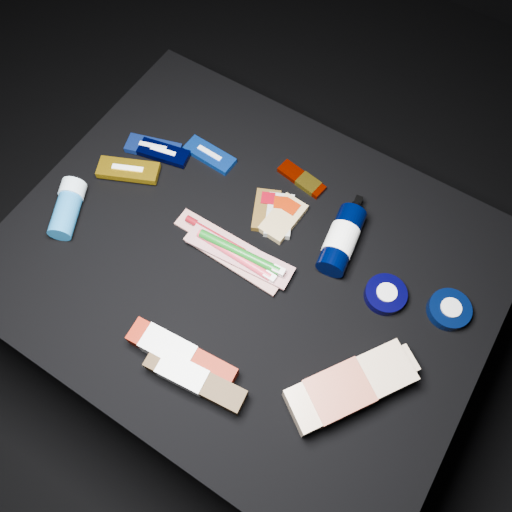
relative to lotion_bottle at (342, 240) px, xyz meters
The scene contains 20 objects.
ground 0.47m from the lotion_bottle, 138.07° to the right, with size 3.00×3.00×0.00m, color black.
cloth_table 0.30m from the lotion_bottle, 138.07° to the right, with size 0.98×0.78×0.40m, color black.
luna_bar_0 0.36m from the lotion_bottle, behind, with size 0.12×0.05×0.02m.
luna_bar_1 0.47m from the lotion_bottle, behind, with size 0.13×0.08×0.02m.
luna_bar_2 0.44m from the lotion_bottle, behind, with size 0.12×0.07×0.02m.
luna_bar_3 0.49m from the lotion_bottle, 169.13° to the right, with size 0.14×0.10×0.02m.
clif_bar_0 0.17m from the lotion_bottle, behind, with size 0.09×0.11×0.02m.
clif_bar_1 0.14m from the lotion_bottle, behind, with size 0.09×0.12×0.02m.
clif_bar_2 0.13m from the lotion_bottle, behind, with size 0.06×0.11×0.02m.
power_bar 0.17m from the lotion_bottle, 145.79° to the left, with size 0.12×0.05×0.01m.
lotion_bottle is the anchor object (origin of this frame).
cream_tin_upper 0.25m from the lotion_bottle, ahead, with size 0.08×0.08×0.03m.
cream_tin_lower 0.14m from the lotion_bottle, 21.62° to the right, with size 0.08×0.08×0.03m.
bodywash_bottle 0.29m from the lotion_bottle, 59.54° to the right, with size 0.19×0.24×0.05m.
deodorant_stick 0.57m from the lotion_bottle, 155.39° to the right, with size 0.10×0.14×0.05m.
toothbrush_pack_0 0.26m from the lotion_bottle, 151.80° to the right, with size 0.19×0.04×0.02m.
toothbrush_pack_1 0.22m from the lotion_bottle, 139.05° to the right, with size 0.22×0.06×0.02m.
toothbrush_pack_2 0.21m from the lotion_bottle, 139.45° to the right, with size 0.23×0.07×0.03m.
toothpaste_carton_red 0.39m from the lotion_bottle, 111.78° to the right, with size 0.22×0.06×0.04m.
toothpaste_carton_green 0.40m from the lotion_bottle, 104.18° to the right, with size 0.19×0.06×0.04m.
Camera 1 is at (0.24, -0.35, 1.33)m, focal length 35.00 mm.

